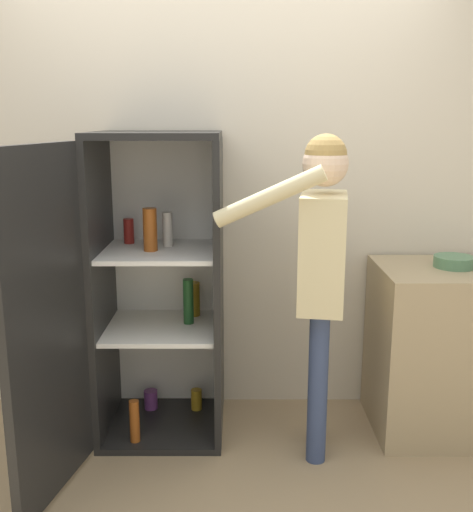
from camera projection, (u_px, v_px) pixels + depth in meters
ground_plane at (215, 493)px, 2.79m from camera, size 12.00×12.00×0.00m
wall_back at (219, 195)px, 3.46m from camera, size 7.00×0.06×2.55m
refrigerator at (139, 293)px, 3.12m from camera, size 0.84×1.26×1.64m
person at (320, 255)px, 2.90m from camera, size 0.67×0.50×1.64m
counter at (446, 349)px, 3.29m from camera, size 0.78×0.62×0.93m
bowl at (453, 262)px, 3.19m from camera, size 0.21×0.21×0.06m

